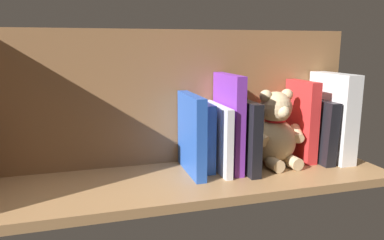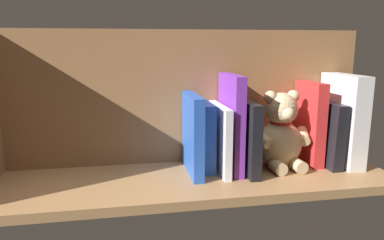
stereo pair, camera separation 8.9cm
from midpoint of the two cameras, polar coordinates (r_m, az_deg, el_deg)
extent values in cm
cube|color=#A87A4C|center=(93.71, -2.77, -9.29)|extent=(100.62, 30.13, 2.20)
cube|color=#95673E|center=(101.06, -4.59, 3.50)|extent=(100.62, 1.50, 36.22)
cube|color=white|center=(110.08, 18.73, 0.49)|extent=(4.70, 17.09, 24.48)
cube|color=black|center=(108.57, 16.40, -1.48)|extent=(3.63, 16.32, 17.30)
cube|color=red|center=(107.26, 14.26, -0.09)|extent=(3.07, 13.22, 22.44)
ellipsoid|color=#D1B284|center=(102.36, 10.20, -3.32)|extent=(12.31, 11.11, 12.50)
sphere|color=#D1B284|center=(100.36, 10.40, 1.91)|extent=(8.59, 8.59, 8.59)
sphere|color=#D1B284|center=(101.49, 12.06, 3.79)|extent=(3.32, 3.32, 3.32)
sphere|color=#D1B284|center=(98.36, 8.82, 3.67)|extent=(3.32, 3.32, 3.32)
sphere|color=beige|center=(97.35, 11.42, 1.19)|extent=(3.32, 3.32, 3.32)
cylinder|color=#D1B284|center=(103.50, 13.55, -2.05)|extent=(4.65, 6.74, 4.62)
cylinder|color=#D1B284|center=(97.77, 7.64, -2.62)|extent=(5.05, 6.79, 4.62)
cylinder|color=#D1B284|center=(100.64, 12.99, -6.42)|extent=(3.51, 4.82, 3.32)
cylinder|color=#D1B284|center=(97.89, 10.16, -6.82)|extent=(3.51, 4.82, 3.32)
torus|color=red|center=(100.98, 10.33, 0.00)|extent=(5.94, 5.94, 0.98)
cube|color=black|center=(96.84, 5.12, -2.24)|extent=(2.66, 18.81, 18.39)
cube|color=purple|center=(95.92, 2.98, -0.35)|extent=(2.57, 16.62, 24.91)
cube|color=silver|center=(95.41, 1.31, -2.75)|extent=(1.85, 17.56, 17.29)
cube|color=blue|center=(96.64, -1.01, -2.47)|extent=(3.16, 12.83, 17.59)
cube|color=blue|center=(93.17, -2.85, -2.21)|extent=(2.61, 17.64, 20.14)
camera|label=1|loc=(0.04, -92.86, -0.59)|focal=34.48mm
camera|label=2|loc=(0.04, 87.14, 0.59)|focal=34.48mm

